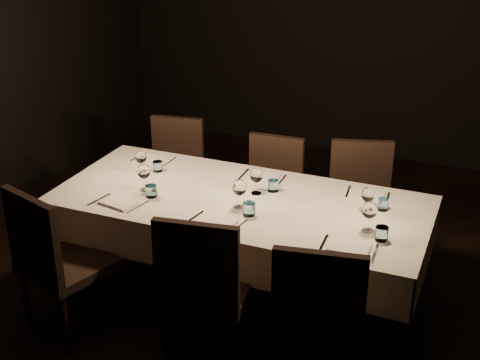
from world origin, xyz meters
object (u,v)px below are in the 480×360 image
at_px(chair_far_center, 272,189).
at_px(chair_near_left, 55,258).
at_px(dining_table, 240,209).
at_px(chair_far_right, 360,200).
at_px(chair_near_right, 319,315).
at_px(chair_near_center, 204,284).
at_px(chair_far_left, 175,168).

bearing_deg(chair_far_center, chair_near_left, -120.93).
relative_size(dining_table, chair_near_left, 2.44).
relative_size(chair_near_left, chair_far_right, 1.08).
bearing_deg(chair_far_right, chair_far_center, 165.32).
bearing_deg(chair_far_center, chair_near_right, -63.64).
distance_m(chair_near_left, chair_near_center, 1.00).
bearing_deg(chair_near_center, chair_near_left, -3.65).
bearing_deg(dining_table, chair_near_right, -44.86).
bearing_deg(chair_near_center, chair_far_right, -119.26).
bearing_deg(chair_near_left, chair_near_right, -160.06).
bearing_deg(chair_far_left, dining_table, -50.42).
xyz_separation_m(chair_near_left, chair_far_left, (-0.02, 1.66, -0.05)).
relative_size(chair_near_center, chair_far_right, 1.07).
bearing_deg(chair_near_right, chair_far_center, -71.41).
bearing_deg(chair_far_left, chair_near_right, -52.17).
distance_m(chair_near_right, chair_far_right, 1.57).
bearing_deg(chair_near_center, dining_table, -92.44).
relative_size(chair_near_left, chair_near_center, 1.00).
height_order(chair_near_center, chair_far_left, chair_near_center).
relative_size(dining_table, chair_near_right, 2.46).
height_order(dining_table, chair_near_center, chair_near_center).
xyz_separation_m(chair_near_left, chair_near_center, (0.99, 0.09, -0.00)).
relative_size(chair_near_right, chair_far_right, 1.06).
bearing_deg(chair_far_right, chair_near_center, -127.72).
bearing_deg(chair_near_center, chair_far_left, -65.87).
xyz_separation_m(chair_far_center, chair_far_right, (0.69, 0.03, 0.02)).
height_order(chair_near_left, chair_far_left, chair_near_left).
relative_size(dining_table, chair_far_left, 2.72).
distance_m(dining_table, chair_near_right, 1.13).
height_order(dining_table, chair_far_center, chair_far_center).
height_order(dining_table, chair_far_left, chair_far_left).
bearing_deg(chair_near_left, chair_far_left, -71.35).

